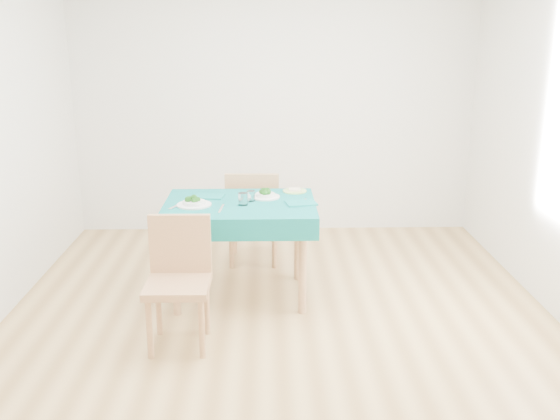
{
  "coord_description": "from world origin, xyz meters",
  "views": [
    {
      "loc": [
        -0.1,
        -4.02,
        2.01
      ],
      "look_at": [
        0.0,
        0.0,
        0.85
      ],
      "focal_mm": 40.0,
      "sensor_mm": 36.0,
      "label": 1
    }
  ],
  "objects_px": {
    "bowl_far": "(265,193)",
    "chair_far": "(253,200)",
    "chair_near": "(177,273)",
    "table": "(241,250)",
    "bowl_near": "(194,200)",
    "side_plate": "(295,191)"
  },
  "relations": [
    {
      "from": "chair_near",
      "to": "bowl_near",
      "type": "height_order",
      "value": "chair_near"
    },
    {
      "from": "bowl_far",
      "to": "table",
      "type": "bearing_deg",
      "value": -143.06
    },
    {
      "from": "table",
      "to": "chair_near",
      "type": "relative_size",
      "value": 1.1
    },
    {
      "from": "bowl_far",
      "to": "side_plate",
      "type": "relative_size",
      "value": 1.18
    },
    {
      "from": "bowl_near",
      "to": "chair_far",
      "type": "bearing_deg",
      "value": 63.6
    },
    {
      "from": "chair_near",
      "to": "chair_far",
      "type": "bearing_deg",
      "value": 74.22
    },
    {
      "from": "table",
      "to": "bowl_near",
      "type": "height_order",
      "value": "bowl_near"
    },
    {
      "from": "chair_near",
      "to": "bowl_far",
      "type": "xyz_separation_m",
      "value": [
        0.57,
        0.95,
        0.28
      ]
    },
    {
      "from": "chair_near",
      "to": "side_plate",
      "type": "relative_size",
      "value": 5.33
    },
    {
      "from": "table",
      "to": "chair_far",
      "type": "distance_m",
      "value": 0.81
    },
    {
      "from": "bowl_far",
      "to": "chair_far",
      "type": "bearing_deg",
      "value": 99.59
    },
    {
      "from": "chair_near",
      "to": "chair_far",
      "type": "xyz_separation_m",
      "value": [
        0.46,
        1.58,
        0.06
      ]
    },
    {
      "from": "chair_near",
      "to": "chair_far",
      "type": "height_order",
      "value": "chair_far"
    },
    {
      "from": "chair_near",
      "to": "bowl_far",
      "type": "bearing_deg",
      "value": 59.47
    },
    {
      "from": "bowl_near",
      "to": "bowl_far",
      "type": "relative_size",
      "value": 1.14
    },
    {
      "from": "bowl_near",
      "to": "side_plate",
      "type": "height_order",
      "value": "bowl_near"
    },
    {
      "from": "chair_near",
      "to": "chair_far",
      "type": "relative_size",
      "value": 0.9
    },
    {
      "from": "bowl_far",
      "to": "side_plate",
      "type": "distance_m",
      "value": 0.3
    },
    {
      "from": "chair_near",
      "to": "side_plate",
      "type": "height_order",
      "value": "chair_near"
    },
    {
      "from": "table",
      "to": "bowl_far",
      "type": "height_order",
      "value": "bowl_far"
    },
    {
      "from": "table",
      "to": "bowl_far",
      "type": "relative_size",
      "value": 4.97
    },
    {
      "from": "side_plate",
      "to": "chair_near",
      "type": "bearing_deg",
      "value": -125.59
    }
  ]
}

